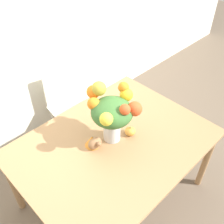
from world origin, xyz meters
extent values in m
plane|color=brown|center=(0.00, 0.00, 0.00)|extent=(12.00, 12.00, 0.00)
cube|color=silver|center=(0.00, 1.26, 1.35)|extent=(8.00, 0.06, 2.70)
cube|color=#9E754C|center=(0.00, 0.00, 0.75)|extent=(1.55, 1.16, 0.03)
cylinder|color=#9E754C|center=(0.72, -0.52, 0.37)|extent=(0.06, 0.06, 0.74)
cylinder|color=#9E754C|center=(-0.72, 0.52, 0.37)|extent=(0.06, 0.06, 0.74)
cylinder|color=#9E754C|center=(0.72, 0.52, 0.37)|extent=(0.06, 0.06, 0.74)
cylinder|color=silver|center=(0.03, 0.05, 0.88)|extent=(0.14, 0.14, 0.22)
cylinder|color=silver|center=(0.03, 0.05, 0.82)|extent=(0.12, 0.12, 0.12)
cylinder|color=#38662D|center=(0.05, 0.05, 0.92)|extent=(0.01, 0.01, 0.28)
cylinder|color=#38662D|center=(0.03, 0.07, 0.92)|extent=(0.01, 0.01, 0.28)
cylinder|color=#38662D|center=(0.00, 0.06, 0.92)|extent=(0.01, 0.00, 0.28)
cylinder|color=#38662D|center=(0.00, 0.03, 0.92)|extent=(0.01, 0.01, 0.28)
cylinder|color=#38662D|center=(0.03, 0.02, 0.92)|extent=(0.01, 0.00, 0.28)
ellipsoid|color=#38662D|center=(0.03, 0.05, 1.05)|extent=(0.32, 0.32, 0.19)
sphere|color=orange|center=(0.01, 0.23, 1.14)|extent=(0.10, 0.10, 0.10)
sphere|color=#AD9E33|center=(0.04, 0.20, 1.18)|extent=(0.11, 0.11, 0.11)
sphere|color=#D64C23|center=(0.14, -0.08, 1.09)|extent=(0.11, 0.11, 0.11)
sphere|color=yellow|center=(0.19, 0.05, 1.12)|extent=(0.10, 0.10, 0.10)
sphere|color=orange|center=(-0.05, 0.17, 1.10)|extent=(0.10, 0.10, 0.10)
sphere|color=yellow|center=(-0.12, -0.05, 1.13)|extent=(0.10, 0.10, 0.10)
sphere|color=#D64C23|center=(0.04, -0.07, 1.13)|extent=(0.08, 0.08, 0.08)
sphere|color=orange|center=(0.19, 0.09, 1.17)|extent=(0.08, 0.08, 0.08)
ellipsoid|color=gold|center=(0.16, -0.03, 0.80)|extent=(0.09, 0.09, 0.07)
cylinder|color=brown|center=(0.16, -0.03, 0.84)|extent=(0.01, 0.01, 0.02)
ellipsoid|color=#936642|center=(-0.14, 0.07, 0.81)|extent=(0.12, 0.09, 0.09)
cone|color=orange|center=(-0.14, 0.10, 0.81)|extent=(0.12, 0.12, 0.10)
sphere|color=#936642|center=(-0.14, 0.02, 0.84)|extent=(0.04, 0.04, 0.04)
cube|color=silver|center=(0.22, 0.87, 0.44)|extent=(0.47, 0.47, 0.02)
cylinder|color=silver|center=(0.02, 0.73, 0.22)|extent=(0.04, 0.04, 0.43)
cylinder|color=silver|center=(0.36, 0.68, 0.22)|extent=(0.04, 0.04, 0.43)
cylinder|color=silver|center=(0.07, 1.06, 0.22)|extent=(0.04, 0.04, 0.43)
cylinder|color=silver|center=(0.41, 1.02, 0.22)|extent=(0.04, 0.04, 0.43)
cube|color=silver|center=(0.24, 1.07, 0.66)|extent=(0.40, 0.07, 0.41)
camera|label=1|loc=(-1.01, -1.00, 2.35)|focal=42.00mm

